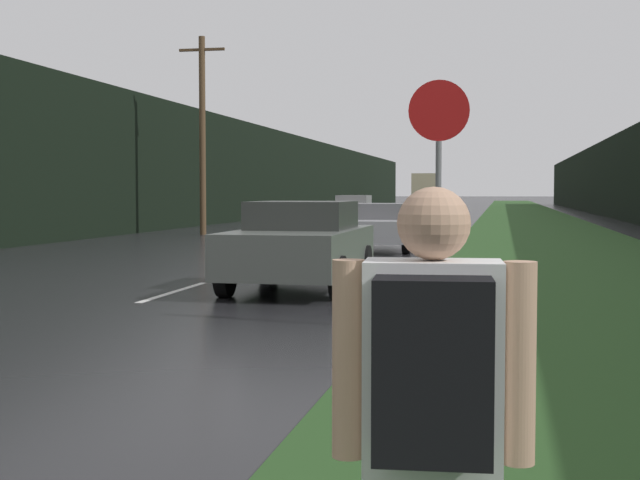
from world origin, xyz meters
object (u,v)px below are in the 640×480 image
object	(u,v)px
stop_sign	(438,176)
delivery_truck	(427,190)
hitchhiker_with_backpack	(432,437)
car_passing_near	(300,244)
car_oncoming	(354,210)
car_passing_far	(380,226)

from	to	relation	value
stop_sign	delivery_truck	distance (m)	77.32
hitchhiker_with_backpack	car_passing_near	world-z (taller)	hitchhiker_with_backpack
delivery_truck	stop_sign	bearing A→B (deg)	-85.15
hitchhiker_with_backpack	delivery_truck	size ratio (longest dim) A/B	0.23
car_passing_near	car_oncoming	xyz separation A→B (m)	(-3.92, 29.34, -0.03)
car_passing_near	car_passing_far	xyz separation A→B (m)	(-0.00, 10.10, -0.08)
stop_sign	hitchhiker_with_backpack	distance (m)	8.14
car_passing_far	car_oncoming	world-z (taller)	car_oncoming
hitchhiker_with_backpack	delivery_truck	distance (m)	85.42
car_passing_near	delivery_truck	bearing A→B (deg)	-86.92
car_oncoming	car_passing_far	bearing A→B (deg)	-78.49
car_passing_far	delivery_truck	distance (m)	62.92
car_oncoming	delivery_truck	world-z (taller)	delivery_truck
stop_sign	car_oncoming	size ratio (longest dim) A/B	0.71
hitchhiker_with_backpack	stop_sign	bearing A→B (deg)	89.74
car_passing_near	delivery_truck	xyz separation A→B (m)	(-3.92, 72.89, 1.00)
stop_sign	car_passing_far	xyz separation A→B (m)	(-2.62, 14.25, -1.16)
hitchhiker_with_backpack	car_oncoming	world-z (taller)	hitchhiker_with_backpack
car_passing_near	hitchhiker_with_backpack	bearing A→B (deg)	104.56
hitchhiker_with_backpack	car_oncoming	xyz separation A→B (m)	(-7.09, 41.57, -0.23)
hitchhiker_with_backpack	car_passing_far	world-z (taller)	hitchhiker_with_backpack
car_passing_near	delivery_truck	size ratio (longest dim) A/B	0.58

